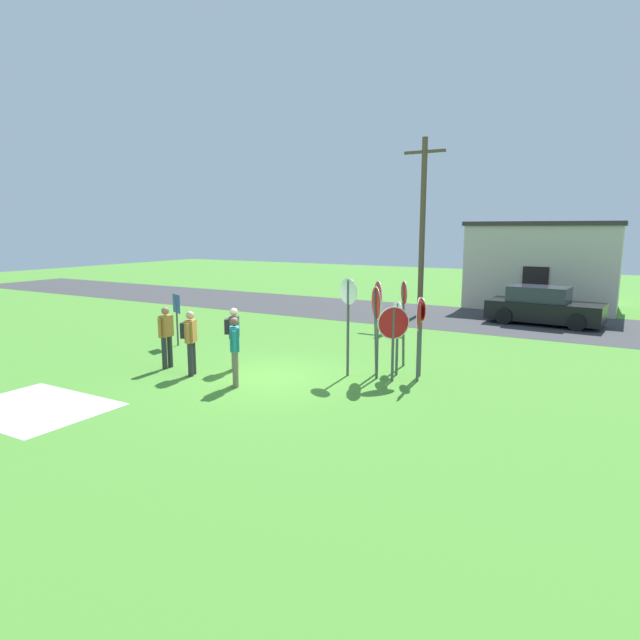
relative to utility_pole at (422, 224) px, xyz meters
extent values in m
plane|color=#47842D|center=(0.02, -11.70, -3.97)|extent=(80.00, 80.00, 0.00)
cube|color=#38383A|center=(0.02, 0.01, -3.96)|extent=(60.00, 6.40, 0.01)
cube|color=#ADAAA3|center=(-2.91, -16.12, -3.97)|extent=(3.20, 2.40, 0.01)
cube|color=beige|center=(4.29, 5.27, -2.02)|extent=(6.58, 4.43, 3.90)
cube|color=#383333|center=(4.29, 5.27, 0.03)|extent=(6.78, 4.63, 0.20)
cube|color=black|center=(4.29, 3.03, -2.92)|extent=(1.10, 0.08, 2.10)
cylinder|color=brown|center=(0.00, 0.00, -0.18)|extent=(0.24, 0.24, 7.58)
cube|color=brown|center=(0.00, 0.00, 3.01)|extent=(1.80, 0.12, 0.12)
cube|color=black|center=(5.11, 0.23, -3.44)|extent=(4.42, 2.11, 0.76)
cube|color=#2D333D|center=(4.86, 0.25, -2.76)|extent=(2.34, 1.69, 0.60)
cylinder|color=black|center=(6.50, 1.03, -3.65)|extent=(0.65, 0.27, 0.64)
cylinder|color=black|center=(6.37, -0.76, -3.65)|extent=(0.65, 0.27, 0.64)
cylinder|color=black|center=(3.85, 1.23, -3.65)|extent=(0.65, 0.27, 0.64)
cylinder|color=black|center=(3.71, -0.57, -3.65)|extent=(0.65, 0.27, 0.64)
cylinder|color=#474C4C|center=(3.40, -9.60, -2.96)|extent=(0.10, 0.10, 2.01)
cylinder|color=white|center=(3.40, -9.60, -2.22)|extent=(0.42, 0.49, 0.63)
cylinder|color=red|center=(3.39, -9.61, -2.22)|extent=(0.39, 0.46, 0.59)
cylinder|color=#474C4C|center=(2.50, -10.40, -2.82)|extent=(0.16, 0.15, 2.30)
cylinder|color=white|center=(2.50, -10.40, -2.02)|extent=(0.57, 0.69, 0.85)
cylinder|color=red|center=(2.49, -10.41, -2.02)|extent=(0.53, 0.64, 0.79)
cylinder|color=#474C4C|center=(2.96, -10.39, -3.06)|extent=(0.10, 0.10, 1.83)
cylinder|color=white|center=(2.96, -10.39, -2.49)|extent=(0.62, 0.56, 0.83)
cylinder|color=red|center=(2.97, -10.40, -2.49)|extent=(0.58, 0.52, 0.76)
cylinder|color=#474C4C|center=(2.34, -9.93, -2.77)|extent=(0.10, 0.10, 2.39)
cylinder|color=white|center=(2.34, -9.93, -1.92)|extent=(0.51, 0.64, 0.81)
cylinder|color=red|center=(2.33, -9.94, -1.92)|extent=(0.48, 0.60, 0.75)
cylinder|color=#474C4C|center=(2.84, -9.79, -3.03)|extent=(0.10, 0.10, 1.88)
cylinder|color=white|center=(2.84, -9.79, -2.37)|extent=(0.49, 0.48, 0.67)
cylinder|color=red|center=(2.84, -9.78, -2.37)|extent=(0.46, 0.45, 0.62)
cylinder|color=#474C4C|center=(2.63, -8.84, -2.80)|extent=(0.15, 0.13, 2.33)
cylinder|color=white|center=(2.63, -8.84, -1.93)|extent=(0.41, 0.58, 0.68)
cylinder|color=red|center=(2.62, -8.84, -1.93)|extent=(0.38, 0.54, 0.63)
cylinder|color=#474C4C|center=(3.51, -10.08, -2.94)|extent=(0.08, 0.08, 2.05)
cylinder|color=white|center=(3.51, -10.08, -2.27)|extent=(0.17, 0.83, 0.84)
cylinder|color=red|center=(3.52, -10.08, -2.27)|extent=(0.16, 0.77, 0.78)
cylinder|color=#474C4C|center=(1.76, -10.50, -2.73)|extent=(0.09, 0.09, 2.49)
cylinder|color=white|center=(1.76, -10.50, -1.76)|extent=(0.62, 0.28, 0.67)
cylinder|color=red|center=(1.77, -10.49, -1.76)|extent=(0.57, 0.27, 0.62)
cylinder|color=#2D2D33|center=(-2.89, -12.15, -3.53)|extent=(0.14, 0.14, 0.88)
cylinder|color=#2D2D33|center=(-2.88, -12.37, -3.53)|extent=(0.14, 0.14, 0.88)
cube|color=#B27533|center=(-2.88, -12.26, -2.80)|extent=(0.24, 0.37, 0.58)
cylinder|color=#B27533|center=(-2.90, -12.02, -2.82)|extent=(0.09, 0.09, 0.52)
cylinder|color=#B27533|center=(-2.87, -12.50, -2.82)|extent=(0.09, 0.09, 0.52)
sphere|color=#9E7051|center=(-2.88, -12.26, -2.38)|extent=(0.21, 0.21, 0.21)
cylinder|color=#2D2D33|center=(-1.83, -12.38, -3.53)|extent=(0.14, 0.14, 0.88)
cylinder|color=#2D2D33|center=(-1.73, -12.58, -3.53)|extent=(0.14, 0.14, 0.88)
cube|color=#B27533|center=(-1.78, -12.48, -2.80)|extent=(0.35, 0.42, 0.58)
cylinder|color=#B27533|center=(-1.88, -12.26, -2.82)|extent=(0.09, 0.09, 0.52)
cylinder|color=#B27533|center=(-1.68, -12.70, -2.82)|extent=(0.09, 0.09, 0.52)
sphere|color=tan|center=(-1.78, -12.48, -2.38)|extent=(0.21, 0.21, 0.21)
cube|color=#232328|center=(-1.93, -12.55, -2.78)|extent=(0.24, 0.29, 0.40)
cylinder|color=#7A6B56|center=(-1.22, -11.38, -3.53)|extent=(0.14, 0.14, 0.88)
cylinder|color=#7A6B56|center=(-1.12, -11.57, -3.53)|extent=(0.14, 0.14, 0.88)
cube|color=#333338|center=(-1.17, -11.47, -2.80)|extent=(0.36, 0.42, 0.58)
cylinder|color=#333338|center=(-1.28, -11.26, -2.82)|extent=(0.09, 0.09, 0.52)
cylinder|color=#333338|center=(-1.05, -11.69, -2.82)|extent=(0.09, 0.09, 0.52)
sphere|color=beige|center=(-1.17, -11.47, -2.38)|extent=(0.21, 0.21, 0.21)
cube|color=#232328|center=(-1.32, -11.55, -2.78)|extent=(0.24, 0.30, 0.40)
cylinder|color=#7A6B56|center=(-0.24, -12.60, -3.53)|extent=(0.14, 0.14, 0.88)
cylinder|color=#7A6B56|center=(-0.10, -12.78, -3.53)|extent=(0.14, 0.14, 0.88)
cube|color=teal|center=(-0.17, -12.69, -2.80)|extent=(0.40, 0.42, 0.58)
cylinder|color=teal|center=(-0.32, -12.50, -2.82)|extent=(0.09, 0.09, 0.52)
cylinder|color=teal|center=(-0.02, -12.88, -2.82)|extent=(0.09, 0.09, 0.52)
sphere|color=brown|center=(-0.17, -12.69, -2.38)|extent=(0.21, 0.21, 0.21)
cylinder|color=#4C4C51|center=(-4.71, -10.01, -3.13)|extent=(0.06, 0.06, 1.69)
cube|color=#1E389E|center=(-4.71, -10.01, -2.58)|extent=(0.55, 0.28, 0.60)
camera|label=1|loc=(7.90, -22.60, -0.19)|focal=30.15mm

